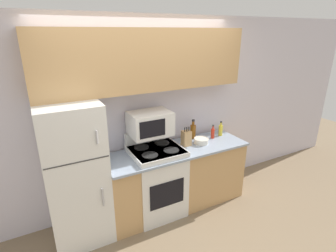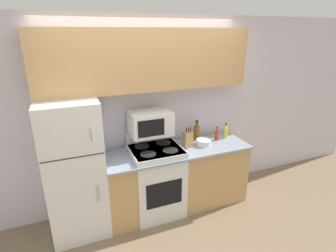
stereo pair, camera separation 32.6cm
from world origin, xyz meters
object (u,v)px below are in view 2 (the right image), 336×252
refrigerator (75,170)px  knife_block (188,139)px  bottle_hot_sauce (217,135)px  bottle_whiskey (196,132)px  microwave (150,123)px  bowl (204,142)px  bottle_cooking_spray (225,132)px  stove (156,180)px

refrigerator → knife_block: (1.46, 0.01, 0.16)m
bottle_hot_sauce → bottle_whiskey: bottle_whiskey is taller
microwave → bottle_whiskey: (0.72, 0.12, -0.27)m
bottle_hot_sauce → bottle_whiskey: 0.29m
microwave → bowl: size_ratio=2.52×
microwave → bottle_hot_sauce: size_ratio=2.58×
refrigerator → bottle_whiskey: (1.68, 0.18, 0.16)m
bottle_cooking_spray → refrigerator: bearing=-177.9°
refrigerator → bottle_cooking_spray: bearing=2.1°
stove → microwave: bearing=107.5°
refrigerator → bottle_whiskey: refrigerator is taller
refrigerator → bottle_cooking_spray: 2.10m
stove → knife_block: 0.69m
bottle_hot_sauce → knife_block: bearing=-175.4°
knife_block → bottle_hot_sauce: knife_block is taller
bottle_cooking_spray → bottle_whiskey: size_ratio=0.79×
refrigerator → bottle_cooking_spray: size_ratio=7.56×
bottle_cooking_spray → knife_block: bearing=-173.8°
bottle_hot_sauce → stove: bearing=-175.4°
stove → bottle_cooking_spray: stove is taller
microwave → bottle_whiskey: size_ratio=1.84×
microwave → knife_block: size_ratio=1.94×
stove → bowl: bearing=-0.5°
stove → bowl: stove is taller
bottle_hot_sauce → refrigerator: bearing=-178.6°
bottle_hot_sauce → bottle_cooking_spray: bearing=10.8°
knife_block → bowl: size_ratio=1.30×
stove → bottle_hot_sauce: bearing=4.6°
bottle_hot_sauce → bottle_cooking_spray: (0.17, 0.03, 0.01)m
bowl → bottle_cooking_spray: 0.44m
bowl → microwave: bearing=171.8°
knife_block → bowl: (0.22, -0.04, -0.06)m
stove → bottle_hot_sauce: stove is taller
microwave → bottle_whiskey: microwave is taller
refrigerator → bowl: 1.68m
bottle_cooking_spray → stove: bearing=-174.4°
bottle_whiskey → bottle_cooking_spray: bearing=-14.1°
refrigerator → bottle_whiskey: 1.70m
bowl → bottle_hot_sauce: bottle_hot_sauce is taller
bowl → bottle_hot_sauce: size_ratio=1.02×
bottle_whiskey → knife_block: bearing=-141.9°
bottle_hot_sauce → bottle_whiskey: bearing=151.4°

